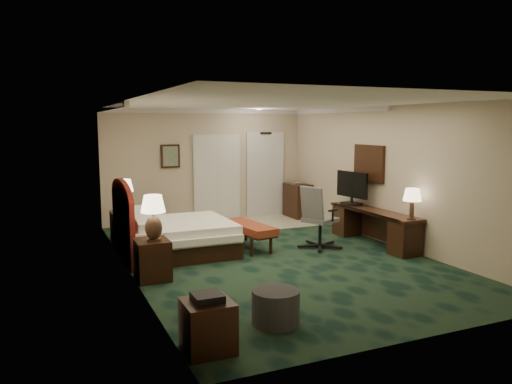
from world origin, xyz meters
name	(u,v)px	position (x,y,z in m)	size (l,w,h in m)	color
floor	(273,257)	(0.00, 0.00, 0.00)	(5.00, 7.50, 0.00)	black
ceiling	(273,103)	(0.00, 0.00, 2.70)	(5.00, 7.50, 0.00)	white
wall_back	(207,165)	(0.00, 3.75, 1.35)	(5.00, 0.00, 2.70)	#C6B396
wall_front	(425,218)	(0.00, -3.75, 1.35)	(5.00, 0.00, 2.70)	#C6B396
wall_left	(127,189)	(-2.50, 0.00, 1.35)	(0.00, 7.50, 2.70)	#C6B396
wall_right	(389,176)	(2.50, 0.00, 1.35)	(0.00, 7.50, 2.70)	#C6B396
crown_molding	(273,106)	(0.00, 0.00, 2.65)	(5.00, 7.50, 0.10)	silver
tile_patch	(254,223)	(0.90, 2.90, 0.01)	(3.20, 1.70, 0.01)	#BEB4AA
headboard	(123,219)	(-2.44, 1.00, 0.70)	(0.12, 2.00, 1.40)	#511210
entry_door	(265,175)	(1.55, 3.72, 1.05)	(1.02, 0.06, 2.18)	silver
closet_doors	(217,177)	(0.25, 3.71, 1.05)	(1.20, 0.06, 2.10)	beige
wall_art	(170,156)	(-0.90, 3.71, 1.60)	(0.45, 0.06, 0.55)	#426454
wall_mirror	(369,163)	(2.46, 0.60, 1.55)	(0.05, 0.95, 0.75)	white
bed	(179,237)	(-1.47, 0.92, 0.30)	(1.86, 1.73, 0.59)	white
nightstand_near	(152,260)	(-2.23, -0.44, 0.31)	(0.49, 0.56, 0.61)	black
nightstand_far	(124,227)	(-2.24, 2.23, 0.31)	(0.49, 0.56, 0.61)	black
lamp_near	(153,218)	(-2.21, -0.50, 0.96)	(0.37, 0.37, 0.69)	black
lamp_far	(125,195)	(-2.20, 2.24, 0.94)	(0.35, 0.35, 0.65)	black
bed_bench	(249,236)	(-0.14, 0.78, 0.23)	(0.48, 1.38, 0.47)	maroon
ottoman	(276,307)	(-1.26, -2.72, 0.20)	(0.57, 0.57, 0.41)	#313132
side_table	(208,326)	(-2.22, -3.09, 0.27)	(0.50, 0.50, 0.54)	black
desk	(374,227)	(2.23, 0.07, 0.34)	(0.51, 2.35, 0.68)	black
tv	(352,188)	(2.20, 0.80, 1.02)	(0.08, 0.89, 0.70)	black
desk_lamp	(412,204)	(2.26, -0.96, 0.96)	(0.32, 0.32, 0.56)	black
desk_chair	(320,217)	(1.10, 0.22, 0.60)	(0.70, 0.66, 1.20)	#555559
minibar	(298,201)	(2.23, 3.20, 0.43)	(0.45, 0.81, 0.85)	black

